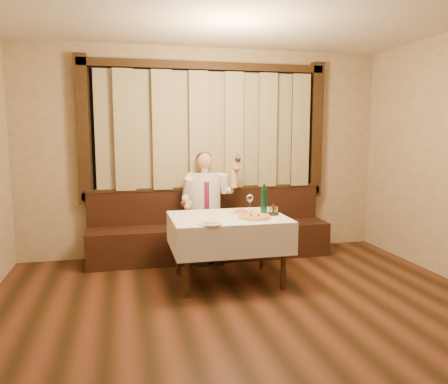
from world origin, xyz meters
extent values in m
cube|color=black|center=(0.00, 0.00, -0.01)|extent=(5.00, 6.00, 0.01)
cube|color=tan|center=(0.00, 3.00, 1.40)|extent=(5.00, 0.01, 2.80)
cube|color=black|center=(0.00, 2.98, 1.70)|extent=(3.00, 0.02, 1.60)
cube|color=orange|center=(-0.70, 2.97, 1.40)|extent=(0.50, 0.01, 0.40)
cube|color=black|center=(0.00, 2.94, 0.85)|extent=(3.30, 0.12, 0.10)
cube|color=black|center=(0.00, 2.94, 2.55)|extent=(3.30, 0.12, 0.10)
cube|color=black|center=(-1.60, 2.94, 1.70)|extent=(0.16, 0.12, 1.90)
cube|color=black|center=(1.60, 2.94, 1.70)|extent=(0.16, 0.12, 1.90)
cube|color=#877A57|center=(0.00, 2.88, 1.70)|extent=(2.90, 0.08, 1.55)
cube|color=black|center=(0.00, 2.68, 0.23)|extent=(3.20, 0.60, 0.45)
cube|color=black|center=(0.00, 2.92, 0.68)|extent=(3.20, 0.12, 0.45)
cube|color=black|center=(0.00, 2.92, 0.92)|extent=(3.20, 0.14, 0.04)
cylinder|color=black|center=(-0.52, 1.33, 0.35)|extent=(0.06, 0.06, 0.71)
cylinder|color=black|center=(0.52, 1.33, 0.35)|extent=(0.06, 0.06, 0.71)
cylinder|color=black|center=(-0.52, 2.07, 0.35)|extent=(0.06, 0.06, 0.71)
cylinder|color=black|center=(0.52, 2.07, 0.35)|extent=(0.06, 0.06, 0.71)
cube|color=black|center=(0.00, 1.70, 0.73)|extent=(1.20, 0.90, 0.04)
cube|color=white|center=(0.00, 1.70, 0.75)|extent=(1.26, 0.96, 0.01)
cube|color=white|center=(0.00, 1.22, 0.58)|extent=(1.26, 0.01, 0.35)
cube|color=white|center=(0.00, 2.18, 0.58)|extent=(1.26, 0.01, 0.35)
cube|color=white|center=(-0.63, 1.70, 0.58)|extent=(0.01, 0.96, 0.35)
cube|color=white|center=(0.63, 1.70, 0.58)|extent=(0.01, 0.96, 0.35)
cylinder|color=white|center=(0.25, 1.52, 0.76)|extent=(0.36, 0.36, 0.01)
cylinder|color=#BF4B1C|center=(0.25, 1.52, 0.77)|extent=(0.33, 0.33, 0.01)
torus|color=tan|center=(0.25, 1.52, 0.78)|extent=(0.35, 0.35, 0.03)
sphere|color=black|center=(0.22, 1.54, 0.78)|extent=(0.02, 0.02, 0.02)
sphere|color=black|center=(0.29, 1.51, 0.78)|extent=(0.02, 0.02, 0.02)
cylinder|color=white|center=(0.18, 1.83, 0.76)|extent=(0.24, 0.24, 0.01)
ellipsoid|color=#CB4620|center=(0.18, 1.83, 0.80)|extent=(0.15, 0.15, 0.07)
cylinder|color=white|center=(-0.28, 1.32, 0.76)|extent=(0.26, 0.26, 0.02)
ellipsoid|color=beige|center=(-0.28, 1.32, 0.81)|extent=(0.16, 0.16, 0.07)
cylinder|color=#115232|center=(0.44, 1.79, 0.90)|extent=(0.08, 0.08, 0.28)
cylinder|color=#115232|center=(0.44, 1.79, 1.06)|extent=(0.03, 0.03, 0.06)
cylinder|color=silver|center=(0.44, 1.79, 1.10)|extent=(0.03, 0.03, 0.01)
cylinder|color=white|center=(0.30, 1.88, 0.76)|extent=(0.07, 0.07, 0.01)
cylinder|color=white|center=(0.30, 1.88, 0.82)|extent=(0.01, 0.01, 0.11)
ellipsoid|color=white|center=(0.30, 1.88, 0.92)|extent=(0.08, 0.08, 0.10)
cube|color=black|center=(0.50, 1.62, 0.77)|extent=(0.12, 0.07, 0.04)
cube|color=black|center=(0.50, 1.62, 0.83)|extent=(0.02, 0.06, 0.08)
cylinder|color=white|center=(0.47, 1.63, 0.82)|extent=(0.03, 0.03, 0.06)
cylinder|color=silver|center=(0.47, 1.63, 0.85)|extent=(0.03, 0.03, 0.01)
cylinder|color=white|center=(0.53, 1.62, 0.82)|extent=(0.03, 0.03, 0.06)
cylinder|color=silver|center=(0.53, 1.62, 0.85)|extent=(0.03, 0.03, 0.01)
cube|color=black|center=(-0.07, 2.56, 0.53)|extent=(0.39, 0.44, 0.16)
cube|color=black|center=(-0.18, 2.34, 0.23)|extent=(0.11, 0.12, 0.45)
cube|color=black|center=(0.04, 2.34, 0.23)|extent=(0.11, 0.12, 0.45)
ellipsoid|color=white|center=(-0.07, 2.71, 0.87)|extent=(0.41, 0.26, 0.53)
cube|color=maroon|center=(-0.07, 2.58, 0.84)|extent=(0.06, 0.01, 0.39)
cylinder|color=tan|center=(-0.07, 2.71, 1.18)|extent=(0.10, 0.10, 0.08)
sphere|color=tan|center=(-0.07, 2.71, 1.31)|extent=(0.21, 0.21, 0.21)
ellipsoid|color=black|center=(-0.07, 2.74, 1.34)|extent=(0.21, 0.21, 0.16)
sphere|color=white|center=(-0.27, 2.71, 1.09)|extent=(0.13, 0.13, 0.13)
sphere|color=white|center=(0.13, 2.71, 1.09)|extent=(0.13, 0.13, 0.13)
sphere|color=tan|center=(-0.37, 2.31, 0.77)|extent=(0.08, 0.08, 0.08)
sphere|color=tan|center=(0.32, 2.54, 1.22)|extent=(0.09, 0.09, 0.09)
cylinder|color=white|center=(0.32, 2.51, 1.26)|extent=(0.01, 0.01, 0.11)
ellipsoid|color=white|center=(0.32, 2.51, 1.34)|extent=(0.08, 0.08, 0.10)
ellipsoid|color=#4C070F|center=(0.32, 2.51, 1.32)|extent=(0.07, 0.07, 0.06)
camera|label=1|loc=(-1.13, -2.92, 1.69)|focal=35.00mm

